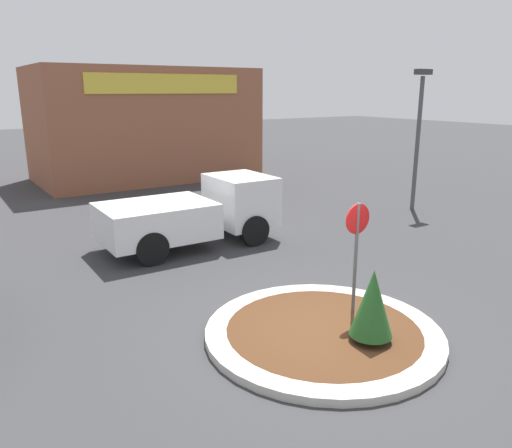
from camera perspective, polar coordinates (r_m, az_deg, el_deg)
ground_plane at (r=9.87m, az=7.65°, el=-12.58°), size 120.00×120.00×0.00m
traffic_island at (r=9.84m, az=7.67°, el=-12.18°), size 4.51×4.51×0.15m
stop_sign at (r=10.05m, az=11.41°, el=-2.02°), size 0.61×0.07×2.45m
island_shrub at (r=9.22m, az=13.16°, el=-8.78°), size 0.77×0.77×1.36m
utility_truck at (r=15.09m, az=-6.97°, el=1.34°), size 5.29×2.43×1.97m
storefront_building at (r=27.29m, az=-12.59°, el=11.09°), size 10.87×6.07×5.64m
light_pole at (r=20.21m, az=18.10°, el=10.45°), size 0.70×0.30×5.30m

